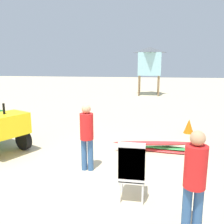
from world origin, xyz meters
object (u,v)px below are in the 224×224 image
object	(u,v)px
stacked_plastic_chairs	(132,167)
traffic_cone_near	(189,126)
lifeguard_near_right	(195,178)
lifeguard_far_right	(87,133)
surfboard_pile	(160,146)
lifeguard_tower	(150,61)

from	to	relation	value
stacked_plastic_chairs	traffic_cone_near	xyz separation A→B (m)	(1.77, 4.77, -0.43)
lifeguard_near_right	lifeguard_far_right	distance (m)	2.86
lifeguard_near_right	surfboard_pile	bearing A→B (deg)	95.08
stacked_plastic_chairs	surfboard_pile	distance (m)	2.84
surfboard_pile	lifeguard_near_right	xyz separation A→B (m)	(0.31, -3.47, 0.78)
surfboard_pile	lifeguard_tower	world-z (taller)	lifeguard_tower
lifeguard_near_right	lifeguard_far_right	world-z (taller)	lifeguard_near_right
lifeguard_tower	traffic_cone_near	size ratio (longest dim) A/B	7.25
surfboard_pile	lifeguard_near_right	distance (m)	3.57
surfboard_pile	lifeguard_tower	distance (m)	13.19
lifeguard_near_right	traffic_cone_near	size ratio (longest dim) A/B	3.09
surfboard_pile	lifeguard_tower	size ratio (longest dim) A/B	0.66
lifeguard_near_right	traffic_cone_near	xyz separation A→B (m)	(0.81, 5.52, -0.68)
lifeguard_far_right	lifeguard_tower	world-z (taller)	lifeguard_tower
stacked_plastic_chairs	traffic_cone_near	world-z (taller)	stacked_plastic_chairs
stacked_plastic_chairs	lifeguard_tower	distance (m)	15.77
lifeguard_near_right	lifeguard_tower	xyz separation A→B (m)	(-0.74, 16.39, 1.81)
stacked_plastic_chairs	lifeguard_far_right	distance (m)	1.66
stacked_plastic_chairs	lifeguard_near_right	size ratio (longest dim) A/B	0.73
lifeguard_tower	lifeguard_far_right	bearing A→B (deg)	-95.46
lifeguard_far_right	traffic_cone_near	distance (m)	4.69
stacked_plastic_chairs	traffic_cone_near	bearing A→B (deg)	69.62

